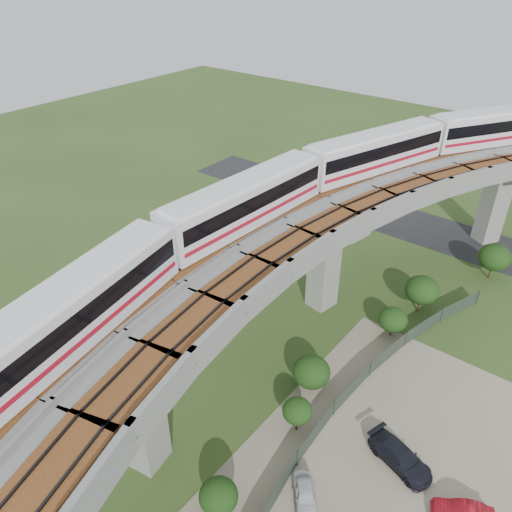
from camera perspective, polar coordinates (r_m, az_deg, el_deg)
name	(u,v)px	position (r m, az deg, el deg)	size (l,w,h in m)	color
ground	(241,362)	(40.64, -1.68, -12.02)	(160.00, 160.00, 0.00)	#354E1F
dirt_lot	(394,479)	(35.10, 15.45, -23.35)	(18.00, 26.00, 0.04)	#80725D
asphalt_road	(401,221)	(62.26, 16.27, 3.81)	(60.00, 8.00, 0.03)	#232326
viaduct	(284,287)	(33.00, 3.22, -3.61)	(19.58, 73.98, 11.40)	#99968E
metro_train	(330,184)	(39.89, 8.47, 8.18)	(16.09, 60.46, 3.64)	white
fence	(350,417)	(36.54, 10.74, -17.60)	(3.87, 38.73, 1.50)	#2D382D
tree_0	(495,257)	(53.60, 25.61, -0.12)	(3.07, 3.07, 3.76)	#382314
tree_1	(422,290)	(46.55, 18.45, -3.71)	(2.97, 2.97, 3.55)	#382314
tree_2	(393,320)	(43.45, 15.38, -7.04)	(2.42, 2.42, 2.70)	#382314
tree_3	(312,372)	(37.64, 6.37, -13.03)	(2.77, 2.77, 2.91)	#382314
tree_4	(297,411)	(34.95, 4.75, -17.24)	(2.04, 2.04, 2.72)	#382314
tree_5	(218,496)	(31.52, -4.31, -25.68)	(2.28, 2.28, 2.67)	#382314
car_white	(305,495)	(32.93, 5.64, -25.54)	(1.27, 3.15, 1.07)	silver
car_dark	(400,457)	(35.32, 16.16, -21.18)	(1.83, 4.50, 1.30)	black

